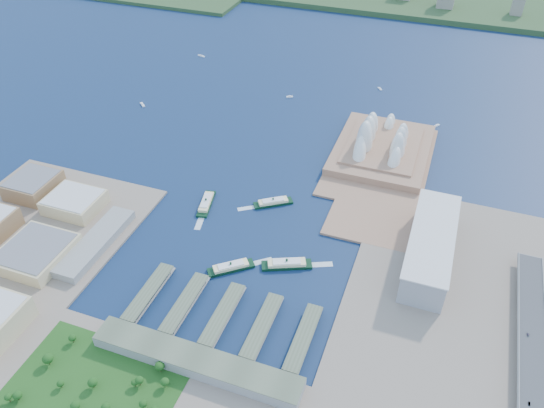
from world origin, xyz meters
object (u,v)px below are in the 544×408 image
at_px(opera_house, 384,135).
at_px(ferry_d, 287,263).
at_px(ferry_a, 206,202).
at_px(toaster_building, 430,247).
at_px(ferry_b, 273,201).
at_px(car_b, 529,404).
at_px(ferry_c, 231,266).
at_px(car_c, 528,334).

bearing_deg(opera_house, ferry_d, -101.81).
bearing_deg(ferry_a, toaster_building, -13.33).
xyz_separation_m(ferry_b, ferry_d, (52.11, -99.39, 0.55)).
height_order(ferry_d, car_b, car_b).
xyz_separation_m(opera_house, ferry_c, (-111.20, -288.64, -27.10)).
bearing_deg(ferry_d, car_c, -118.86).
distance_m(ferry_a, ferry_c, 120.32).
height_order(opera_house, toaster_building, opera_house).
relative_size(ferry_b, car_c, 11.06).
xyz_separation_m(ferry_c, car_c, (302.20, 3.49, 10.60)).
xyz_separation_m(ferry_b, car_c, (298.14, -121.28, 10.79)).
bearing_deg(ferry_d, car_b, -135.38).
bearing_deg(ferry_a, ferry_d, -39.81).
bearing_deg(car_c, ferry_d, -5.08).
distance_m(ferry_a, ferry_b, 84.98).
height_order(ferry_d, car_c, car_c).
distance_m(ferry_b, car_c, 322.04).
bearing_deg(car_b, ferry_a, 156.25).
bearing_deg(opera_house, car_b, -62.10).
bearing_deg(toaster_building, car_c, -40.14).
bearing_deg(toaster_building, ferry_c, -156.22).
height_order(toaster_building, car_c, toaster_building).
bearing_deg(ferry_b, car_b, 22.22).
xyz_separation_m(opera_house, car_b, (191.00, -360.70, -16.54)).
xyz_separation_m(toaster_building, car_b, (101.00, -160.70, -5.04)).
distance_m(ferry_c, car_c, 302.40).
distance_m(toaster_building, ferry_a, 276.83).
bearing_deg(toaster_building, ferry_d, -156.43).
xyz_separation_m(toaster_building, ferry_a, (-276.34, 5.32, -15.52)).
bearing_deg(ferry_c, car_c, -128.34).
distance_m(ferry_b, ferry_d, 112.22).
relative_size(opera_house, toaster_building, 1.16).
distance_m(opera_house, ferry_b, 197.69).
bearing_deg(opera_house, car_c, -56.19).
relative_size(ferry_a, car_c, 11.68).
relative_size(ferry_d, car_b, 15.12).
bearing_deg(car_c, ferry_a, -13.48).
height_order(ferry_c, car_c, car_c).
bearing_deg(toaster_building, ferry_a, 178.90).
distance_m(toaster_building, car_c, 132.20).
distance_m(ferry_c, ferry_d, 61.63).
height_order(ferry_a, ferry_c, ferry_a).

